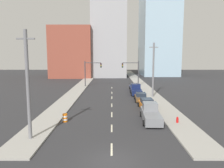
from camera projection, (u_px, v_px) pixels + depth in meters
ground_plane at (111, 161)px, 16.05m from camera, size 200.00×200.00×0.00m
sidewalk_left at (84, 83)px, 60.88m from camera, size 3.15×90.50×0.17m
sidewalk_right at (139, 83)px, 60.90m from camera, size 3.15×90.50×0.17m
lane_stripe_at_2m at (111, 149)px, 18.03m from camera, size 0.16×2.40×0.01m
lane_stripe_at_7m at (111, 128)px, 23.19m from camera, size 0.16×2.40×0.01m
lane_stripe_at_13m at (111, 115)px, 28.50m from camera, size 0.16×2.40×0.01m
lane_stripe_at_18m at (111, 105)px, 33.82m from camera, size 0.16×2.40×0.01m
lane_stripe_at_24m at (112, 98)px, 39.89m from camera, size 0.16×2.40×0.01m
lane_stripe_at_29m at (112, 93)px, 45.06m from camera, size 0.16×2.40×0.01m
lane_stripe_at_36m at (112, 88)px, 51.96m from camera, size 0.16×2.40×0.01m
building_brick_left at (73, 52)px, 77.72m from camera, size 14.00×16.00×17.25m
building_office_center at (109, 40)px, 81.11m from camera, size 12.00×20.00×26.36m
building_glass_right at (158, 34)px, 84.74m from camera, size 13.00×20.00×31.79m
traffic_signal_left at (89, 70)px, 52.92m from camera, size 4.17×0.35×6.26m
traffic_signal_right at (133, 70)px, 52.94m from camera, size 4.17×0.35×6.26m
utility_pole_left_near at (27, 85)px, 19.29m from camera, size 1.60×0.32×9.92m
utility_pole_right_mid at (153, 70)px, 39.35m from camera, size 1.60×0.32×9.90m
traffic_barrel at (65, 118)px, 25.37m from camera, size 0.56×0.56×0.95m
fire_hydrant at (177, 120)px, 24.55m from camera, size 0.26×0.26×0.84m
pickup_truck_gray at (150, 114)px, 25.73m from camera, size 2.37×5.95×2.05m
sedan_orange at (146, 104)px, 31.55m from camera, size 2.26×4.47×1.49m
sedan_brown at (140, 97)px, 36.94m from camera, size 2.25×4.36×1.39m
pickup_truck_navy at (136, 90)px, 43.03m from camera, size 2.35×5.26×2.00m
sedan_blue at (134, 87)px, 48.57m from camera, size 2.19×4.45×1.41m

